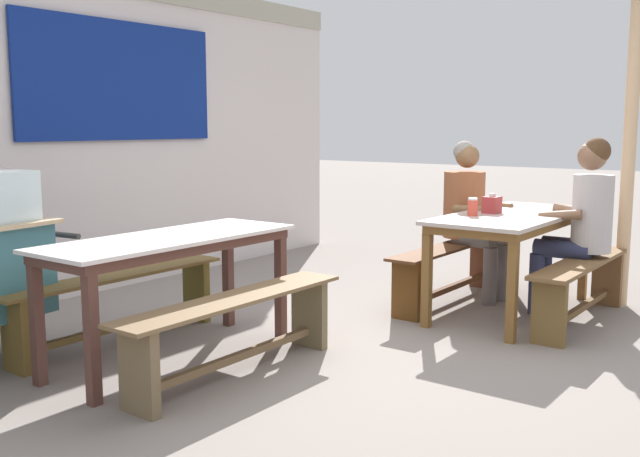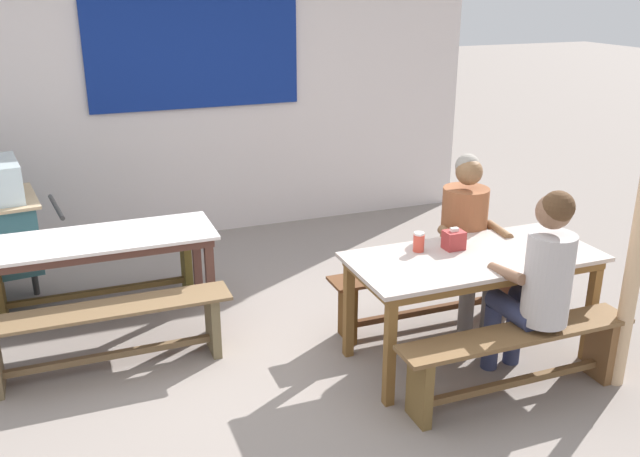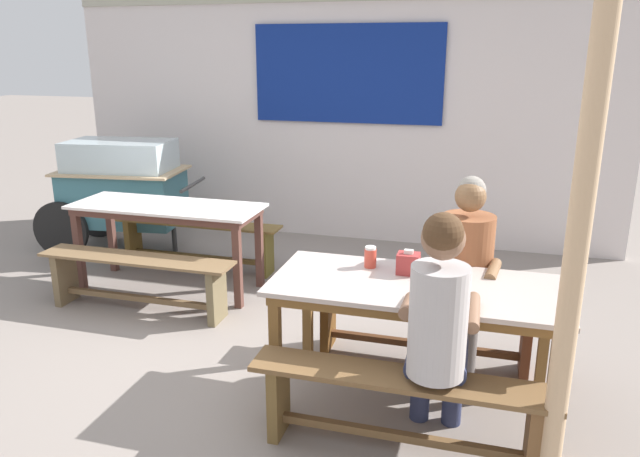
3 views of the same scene
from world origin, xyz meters
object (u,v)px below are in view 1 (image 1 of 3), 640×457
Objects in this scene: bench_near_front at (582,282)px; person_right_near_table at (470,210)px; bench_far_front at (235,325)px; dining_table_far at (170,250)px; tissue_box at (492,205)px; bench_near_back at (448,266)px; person_near_front at (581,217)px; bench_far_back at (116,299)px; dining_table_near at (513,224)px; condiment_jar at (473,207)px; wooden_support_post at (629,156)px.

person_right_near_table reaches higher than bench_near_front.
bench_near_front is (2.29, -1.23, 0.01)m from bench_far_front.
person_right_near_table is (2.54, -0.24, 0.43)m from bench_far_front.
dining_table_far is 2.48m from tissue_box.
bench_near_front is (-0.00, -1.05, 0.01)m from bench_near_back.
person_near_front is 8.94× the size of tissue_box.
person_right_near_table reaches higher than bench_far_back.
bench_far_back is 1.28× the size of person_right_near_table.
dining_table_far is 2.98m from person_near_front.
dining_table_far and dining_table_near have the same top height.
bench_far_back is 2.88m from person_right_near_table.
person_near_front is at bearing -41.86° from bench_far_back.
bench_far_back is (-0.00, 0.53, -0.38)m from dining_table_far.
bench_near_back is (2.30, -0.70, -0.38)m from dining_table_far.
condiment_jar reaches higher than bench_far_back.
bench_far_back is at bearing 138.14° from person_near_front.
bench_far_front is at bearing -89.90° from dining_table_far.
dining_table_near is 11.18× the size of tissue_box.
bench_near_back is at bearing -4.41° from bench_far_front.
dining_table_near is 0.48m from person_near_front.
bench_near_back is 0.70m from condiment_jar.
bench_near_back is at bearing 89.74° from bench_near_front.
person_near_front is at bearing -25.10° from bench_far_front.
person_right_near_table reaches higher than bench_far_front.
dining_table_far is 2.91m from bench_near_front.
condiment_jar reaches higher than bench_near_front.
bench_near_back is at bearing 79.47° from tissue_box.
wooden_support_post is at bearing -7.25° from bench_near_front.
bench_far_back is at bearing 90.10° from dining_table_far.
wooden_support_post reaches higher than bench_far_back.
dining_table_far is 2.60m from dining_table_near.
bench_near_front is at bearing -90.26° from dining_table_near.
person_right_near_table is 0.63m from condiment_jar.
bench_far_front is 10.88× the size of tissue_box.
dining_table_far is 0.65m from bench_far_back.
person_near_front is at bearing 163.05° from wooden_support_post.
dining_table_far is at bearing 162.96° from bench_near_back.
condiment_jar is (-0.55, -0.28, 0.09)m from person_right_near_table.
condiment_jar is at bearing 126.53° from person_near_front.
person_right_near_table is (0.25, 0.99, 0.42)m from bench_near_front.
wooden_support_post is (0.73, -0.09, 0.88)m from bench_near_front.
condiment_jar is at bearing -14.48° from bench_far_front.
dining_table_far is 0.65m from bench_far_front.
tissue_box is 1.13× the size of condiment_jar.
person_right_near_table is at bearing -13.86° from bench_near_back.
tissue_box is at bearing -11.25° from condiment_jar.
wooden_support_post is (1.04, -0.81, 0.36)m from condiment_jar.
person_near_front reaches higher than person_right_near_table.
bench_near_front is 0.93m from condiment_jar.
bench_near_back is 0.50m from person_right_near_table.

